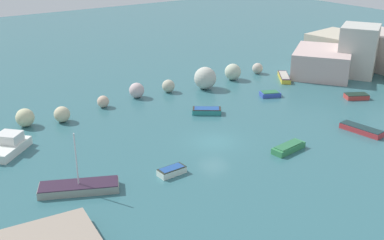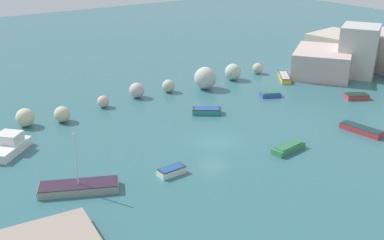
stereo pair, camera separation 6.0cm
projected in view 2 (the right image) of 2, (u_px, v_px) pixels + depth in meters
name	position (u px, v px, depth m)	size (l,w,h in m)	color
cove_water	(214.00, 142.00, 43.56)	(160.00, 160.00, 0.00)	#33676F
cliff_headland_right	(361.00, 54.00, 66.27)	(23.63, 24.21, 6.53)	beige
rock_breakwater	(145.00, 91.00, 54.01)	(42.00, 4.01, 2.68)	#B9C69A
moored_boat_0	(207.00, 111.00, 50.14)	(3.20, 2.84, 0.61)	teal
moored_boat_1	(361.00, 130.00, 45.49)	(1.67, 4.17, 0.58)	#BD343A
moored_boat_2	(8.00, 146.00, 41.41)	(4.78, 4.70, 1.59)	white
moored_boat_3	(270.00, 94.00, 55.36)	(2.58, 2.13, 0.57)	#354FB2
moored_boat_4	(172.00, 171.00, 37.70)	(2.28, 1.12, 0.59)	white
moored_boat_5	(288.00, 148.00, 41.71)	(3.49, 1.57, 0.61)	#378851
moored_boat_6	(79.00, 187.00, 35.25)	(6.02, 4.06, 4.67)	gray
moored_boat_7	(357.00, 96.00, 54.57)	(2.89, 2.43, 0.57)	#C03B36
moored_boat_8	(284.00, 77.00, 61.54)	(3.54, 4.14, 0.62)	gold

